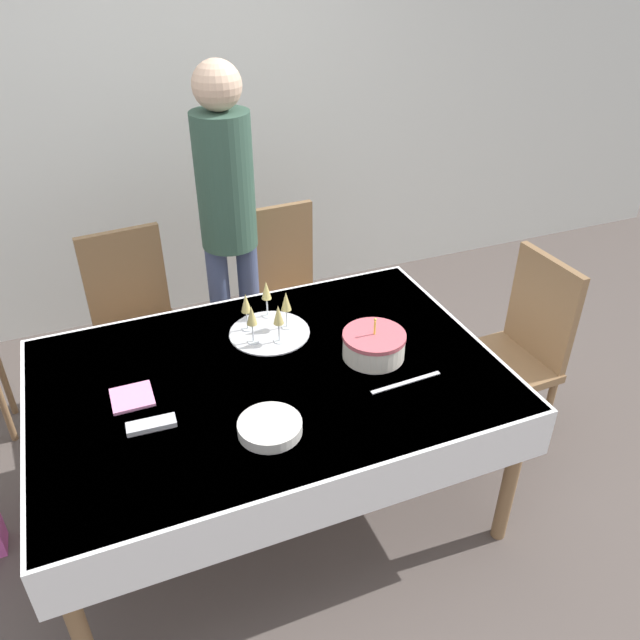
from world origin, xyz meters
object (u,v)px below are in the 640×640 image
(dining_chair_far_right, at_px, (286,289))
(birthday_cake, at_px, (374,345))
(dining_chair_right_end, at_px, (517,346))
(plate_stack_main, at_px, (270,427))
(dining_chair_far_left, at_px, (136,318))
(champagne_tray, at_px, (267,318))
(person_standing, at_px, (227,205))

(dining_chair_far_right, height_order, birthday_cake, dining_chair_far_right)
(dining_chair_right_end, relative_size, plate_stack_main, 4.31)
(dining_chair_right_end, distance_m, plate_stack_main, 1.37)
(dining_chair_far_left, xyz_separation_m, dining_chair_far_right, (0.80, 0.00, 0.00))
(dining_chair_right_end, distance_m, champagne_tray, 1.19)
(plate_stack_main, bearing_deg, champagne_tray, 72.54)
(person_standing, bearing_deg, champagne_tray, -92.30)
(dining_chair_far_left, xyz_separation_m, plate_stack_main, (0.31, -1.24, 0.21))
(person_standing, bearing_deg, birthday_cake, -72.78)
(dining_chair_far_left, distance_m, dining_chair_far_right, 0.80)
(dining_chair_far_right, bearing_deg, champagne_tray, -115.09)
(dining_chair_right_end, xyz_separation_m, champagne_tray, (-1.13, 0.27, 0.27))
(person_standing, bearing_deg, plate_stack_main, -99.48)
(birthday_cake, relative_size, person_standing, 0.15)
(champagne_tray, relative_size, plate_stack_main, 1.54)
(dining_chair_far_right, xyz_separation_m, person_standing, (-0.28, 0.04, 0.51))
(birthday_cake, bearing_deg, dining_chair_far_left, 130.58)
(dining_chair_far_right, distance_m, champagne_tray, 0.77)
(dining_chair_far_left, bearing_deg, dining_chair_right_end, -29.61)
(dining_chair_right_end, relative_size, champagne_tray, 2.80)
(birthday_cake, height_order, plate_stack_main, birthday_cake)
(dining_chair_far_left, height_order, birthday_cake, dining_chair_far_left)
(champagne_tray, bearing_deg, person_standing, 87.70)
(person_standing, bearing_deg, dining_chair_far_right, -7.46)
(champagne_tray, height_order, person_standing, person_standing)
(dining_chair_far_right, relative_size, birthday_cake, 3.80)
(dining_chair_far_left, height_order, person_standing, person_standing)
(dining_chair_far_right, relative_size, champagne_tray, 2.80)
(dining_chair_right_end, height_order, plate_stack_main, dining_chair_right_end)
(dining_chair_far_right, distance_m, plate_stack_main, 1.35)
(dining_chair_right_end, bearing_deg, dining_chair_far_left, 150.39)
(person_standing, bearing_deg, dining_chair_far_left, -175.98)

